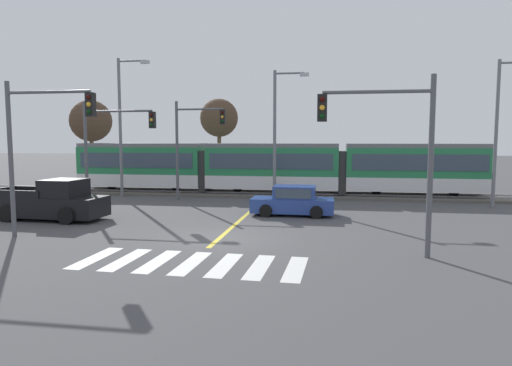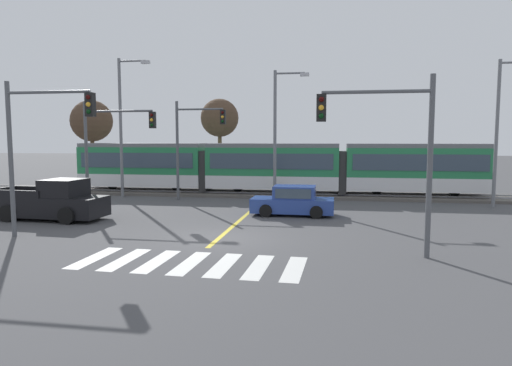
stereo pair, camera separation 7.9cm
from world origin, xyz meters
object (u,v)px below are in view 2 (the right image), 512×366
(traffic_light_far_left, at_px, (193,136))
(bare_tree_west, at_px, (220,118))
(bare_tree_far_west, at_px, (92,121))
(traffic_light_near_right, at_px, (390,139))
(pickup_truck, at_px, (52,202))
(light_rail_tram, at_px, (273,166))
(traffic_light_near_left, at_px, (38,135))
(street_lamp_west, at_px, (123,120))
(street_lamp_centre, at_px, (278,127))
(traffic_light_mid_left, at_px, (110,138))
(street_lamp_east, at_px, (500,125))
(sedan_crossing, at_px, (293,202))

(traffic_light_far_left, height_order, bare_tree_west, bare_tree_west)
(bare_tree_far_west, bearing_deg, traffic_light_near_right, -42.44)
(pickup_truck, xyz_separation_m, bare_tree_far_west, (-6.39, 15.28, 4.54))
(light_rail_tram, bearing_deg, traffic_light_near_left, -115.68)
(traffic_light_near_right, bearing_deg, street_lamp_west, 139.85)
(pickup_truck, height_order, traffic_light_far_left, traffic_light_far_left)
(street_lamp_centre, xyz_separation_m, bare_tree_far_west, (-16.37, 6.63, 0.73))
(street_lamp_centre, height_order, bare_tree_west, street_lamp_centre)
(traffic_light_far_left, distance_m, bare_tree_west, 9.11)
(traffic_light_far_left, relative_size, bare_tree_far_west, 0.88)
(traffic_light_near_left, bearing_deg, traffic_light_mid_left, 97.10)
(bare_tree_far_west, bearing_deg, traffic_light_far_left, -33.75)
(light_rail_tram, height_order, traffic_light_far_left, traffic_light_far_left)
(pickup_truck, bearing_deg, street_lamp_centre, 40.92)
(traffic_light_near_right, bearing_deg, traffic_light_mid_left, 149.34)
(traffic_light_near_left, distance_m, traffic_light_near_right, 13.24)
(light_rail_tram, xyz_separation_m, pickup_truck, (-9.28, -11.37, -1.20))
(traffic_light_near_right, height_order, bare_tree_far_west, bare_tree_far_west)
(street_lamp_centre, xyz_separation_m, street_lamp_east, (12.71, -0.67, 0.06))
(sedan_crossing, relative_size, street_lamp_centre, 0.52)
(sedan_crossing, xyz_separation_m, bare_tree_far_west, (-17.79, 12.03, 4.68))
(sedan_crossing, xyz_separation_m, pickup_truck, (-11.40, -3.25, 0.14))
(bare_tree_west, bearing_deg, sedan_crossing, -61.87)
(light_rail_tram, relative_size, sedan_crossing, 6.64)
(traffic_light_near_left, distance_m, street_lamp_east, 23.77)
(sedan_crossing, relative_size, street_lamp_west, 0.46)
(light_rail_tram, height_order, sedan_crossing, light_rail_tram)
(light_rail_tram, height_order, traffic_light_near_right, traffic_light_near_right)
(light_rail_tram, distance_m, street_lamp_centre, 3.83)
(street_lamp_west, height_order, street_lamp_centre, street_lamp_west)
(traffic_light_far_left, bearing_deg, street_lamp_centre, 7.90)
(traffic_light_near_right, relative_size, bare_tree_west, 0.83)
(traffic_light_near_left, distance_m, street_lamp_centre, 14.73)
(traffic_light_mid_left, relative_size, street_lamp_west, 0.65)
(traffic_light_near_left, relative_size, traffic_light_near_right, 1.03)
(traffic_light_near_left, xyz_separation_m, street_lamp_east, (20.67, 11.71, 0.66))
(traffic_light_near_left, xyz_separation_m, street_lamp_centre, (7.96, 12.38, 0.60))
(street_lamp_centre, distance_m, street_lamp_east, 12.73)
(traffic_light_near_left, relative_size, bare_tree_far_west, 0.86)
(traffic_light_far_left, bearing_deg, traffic_light_near_left, -102.69)
(traffic_light_far_left, relative_size, street_lamp_west, 0.68)
(sedan_crossing, bearing_deg, light_rail_tram, 104.63)
(pickup_truck, height_order, bare_tree_west, bare_tree_west)
(street_lamp_west, bearing_deg, pickup_truck, -87.27)
(street_lamp_west, xyz_separation_m, bare_tree_west, (4.53, 8.17, 0.41))
(traffic_light_mid_left, bearing_deg, bare_tree_far_west, 123.25)
(traffic_light_near_left, xyz_separation_m, bare_tree_west, (2.10, 20.61, 1.55))
(traffic_light_near_right, bearing_deg, light_rail_tram, 110.58)
(street_lamp_west, bearing_deg, traffic_light_near_left, -78.94)
(traffic_light_near_left, bearing_deg, street_lamp_east, 29.54)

